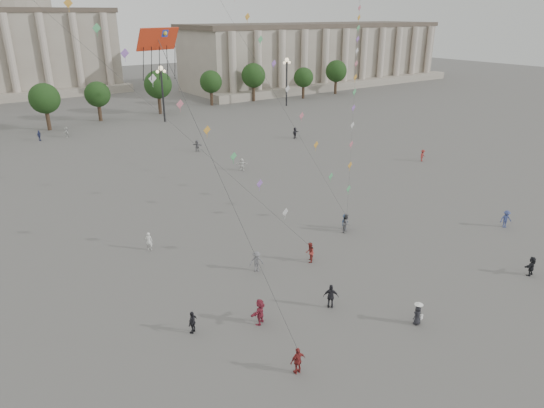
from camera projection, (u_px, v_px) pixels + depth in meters
ground at (377, 316)px, 34.26m from camera, size 360.00×360.00×0.00m
hall_east at (319, 55)px, 142.74m from camera, size 84.00×26.22×17.20m
hall_central at (14, 36)px, 126.78m from camera, size 48.30×34.30×35.50m
tree_row at (71, 96)px, 91.28m from camera, size 137.12×5.12×8.00m
lamp_post_mid_east at (162, 84)px, 92.62m from camera, size 2.00×0.90×10.65m
lamp_post_far_east at (287, 73)px, 108.84m from camera, size 2.00×0.90×10.65m
person_crowd_0 at (39, 136)px, 80.86m from camera, size 1.05×0.99×1.74m
person_crowd_3 at (531, 266)px, 39.31m from camera, size 1.55×0.54×1.65m
person_crowd_4 at (67, 132)px, 83.24m from camera, size 1.26×1.71×1.79m
person_crowd_6 at (257, 261)px, 39.87m from camera, size 1.35×1.12×1.82m
person_crowd_7 at (242, 164)px, 65.60m from camera, size 1.56×1.35×1.70m
person_crowd_8 at (423, 155)px, 69.64m from camera, size 1.22×0.87×1.71m
person_crowd_9 at (295, 133)px, 82.33m from camera, size 1.84×1.19×1.90m
person_crowd_12 at (197, 146)px, 74.68m from camera, size 1.40×1.62×1.76m
person_crowd_13 at (149, 241)px, 43.50m from camera, size 0.75×0.68×1.73m
person_crowd_14 at (506, 219)px, 48.09m from camera, size 1.34×1.13×1.80m
tourist_0 at (298, 361)px, 28.56m from camera, size 1.06×0.50×1.76m
tourist_1 at (331, 296)px, 34.91m from camera, size 1.12×1.08×1.87m
tourist_2 at (260, 312)px, 33.12m from camera, size 1.81×1.31×1.89m
tourist_4 at (193, 322)px, 32.22m from camera, size 1.01×0.86×1.62m
kite_flyer_0 at (310, 252)px, 41.38m from camera, size 1.10×1.10×1.79m
kite_flyer_1 at (345, 222)px, 47.77m from camera, size 1.14×0.84×1.58m
kite_flyer_2 at (346, 223)px, 47.08m from camera, size 1.15×1.07×1.88m
hat_person at (418, 314)px, 33.10m from camera, size 0.73×0.60×1.69m
dragon_kite at (161, 58)px, 22.92m from camera, size 3.73×2.83×18.57m
kite_train_east at (358, 32)px, 64.78m from camera, size 34.31×33.75×57.49m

